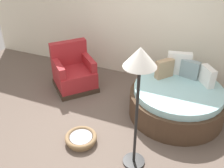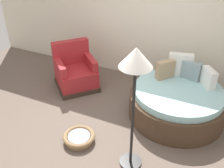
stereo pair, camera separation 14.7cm
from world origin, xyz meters
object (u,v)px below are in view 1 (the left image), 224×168
(red_armchair, at_px, (74,73))
(round_daybed, at_px, (177,100))
(pet_basket, at_px, (81,138))
(floor_lamp, at_px, (139,70))

(red_armchair, bearing_deg, round_daybed, -2.49)
(pet_basket, xyz_separation_m, floor_lamp, (0.91, -0.06, 1.46))
(round_daybed, bearing_deg, pet_basket, -133.00)
(red_armchair, relative_size, floor_lamp, 0.62)
(floor_lamp, bearing_deg, pet_basket, 175.91)
(round_daybed, bearing_deg, red_armchair, 177.51)
(red_armchair, bearing_deg, floor_lamp, -38.88)
(round_daybed, bearing_deg, floor_lamp, -103.33)
(floor_lamp, bearing_deg, red_armchair, 141.12)
(pet_basket, bearing_deg, red_armchair, 123.36)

